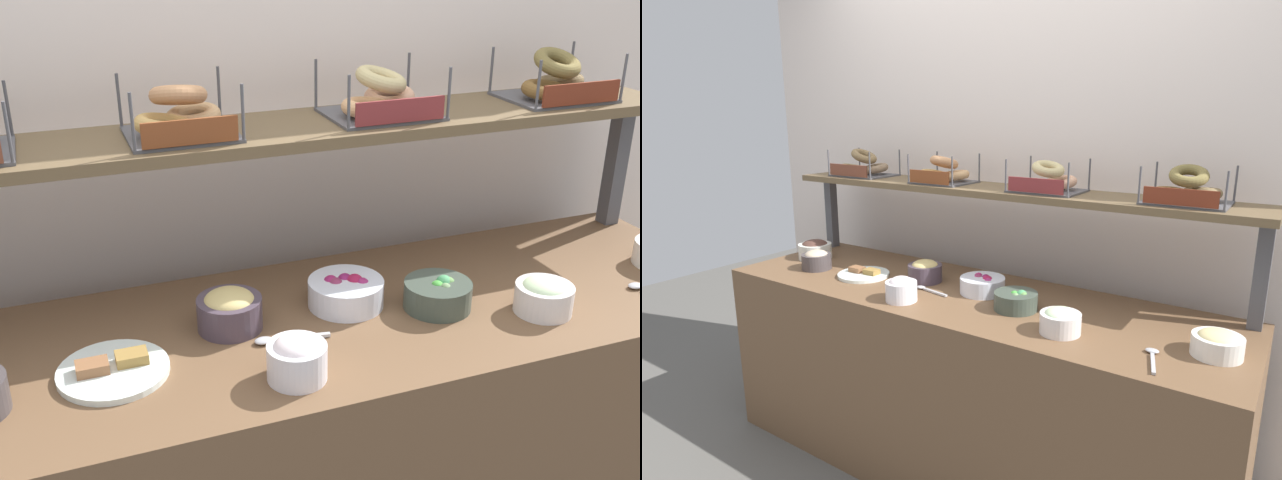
% 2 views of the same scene
% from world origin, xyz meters
% --- Properties ---
extents(ground_plane, '(8.00, 8.00, 0.00)m').
position_xyz_m(ground_plane, '(0.00, 0.00, 0.00)').
color(ground_plane, '#595651').
extents(back_wall, '(3.51, 0.06, 2.40)m').
position_xyz_m(back_wall, '(0.00, 0.55, 1.20)').
color(back_wall, silver).
rests_on(back_wall, ground_plane).
extents(deli_counter, '(2.31, 0.70, 0.85)m').
position_xyz_m(deli_counter, '(0.00, 0.00, 0.42)').
color(deli_counter, brown).
rests_on(deli_counter, ground_plane).
extents(shelf_riser_left, '(0.05, 0.05, 0.40)m').
position_xyz_m(shelf_riser_left, '(-1.09, 0.27, 1.05)').
color(shelf_riser_left, '#4C4C51').
rests_on(shelf_riser_left, deli_counter).
extents(shelf_riser_right, '(0.05, 0.05, 0.40)m').
position_xyz_m(shelf_riser_right, '(1.09, 0.27, 1.05)').
color(shelf_riser_right, '#4C4C51').
rests_on(shelf_riser_right, deli_counter).
extents(upper_shelf, '(2.27, 0.32, 0.03)m').
position_xyz_m(upper_shelf, '(0.00, 0.27, 1.26)').
color(upper_shelf, brown).
rests_on(upper_shelf, shelf_riser_left).
extents(bowl_veggie_mix, '(0.17, 0.17, 0.08)m').
position_xyz_m(bowl_veggie_mix, '(0.29, -0.04, 0.89)').
color(bowl_veggie_mix, '#404B40').
rests_on(bowl_veggie_mix, deli_counter).
extents(bowl_chocolate_spread, '(0.17, 0.17, 0.10)m').
position_xyz_m(bowl_chocolate_spread, '(-0.97, 0.03, 0.90)').
color(bowl_chocolate_spread, white).
rests_on(bowl_chocolate_spread, deli_counter).
extents(bowl_hummus, '(0.16, 0.16, 0.10)m').
position_xyz_m(bowl_hummus, '(-0.24, 0.04, 0.90)').
color(bowl_hummus, '#473B48').
rests_on(bowl_hummus, deli_counter).
extents(bowl_tuna_salad, '(0.15, 0.15, 0.10)m').
position_xyz_m(bowl_tuna_salad, '(-0.81, -0.10, 0.90)').
color(bowl_tuna_salad, '#443D3E').
rests_on(bowl_tuna_salad, deli_counter).
extents(bowl_cream_cheese, '(0.13, 0.13, 0.10)m').
position_xyz_m(bowl_cream_cheese, '(-0.16, -0.22, 0.90)').
color(bowl_cream_cheese, white).
rests_on(bowl_cream_cheese, deli_counter).
extents(bowl_scallion_spread, '(0.15, 0.15, 0.09)m').
position_xyz_m(bowl_scallion_spread, '(0.53, -0.16, 0.90)').
color(bowl_scallion_spread, silver).
rests_on(bowl_scallion_spread, deli_counter).
extents(bowl_beet_salad, '(0.20, 0.20, 0.08)m').
position_xyz_m(bowl_beet_salad, '(0.07, 0.05, 0.89)').
color(bowl_beet_salad, white).
rests_on(bowl_beet_salad, deli_counter).
extents(bowl_egg_salad, '(0.16, 0.16, 0.09)m').
position_xyz_m(bowl_egg_salad, '(1.01, -0.05, 0.89)').
color(bowl_egg_salad, white).
rests_on(bowl_egg_salad, deli_counter).
extents(serving_plate_white, '(0.25, 0.25, 0.04)m').
position_xyz_m(serving_plate_white, '(-0.53, -0.06, 0.86)').
color(serving_plate_white, white).
rests_on(serving_plate_white, deli_counter).
extents(serving_spoon_near_plate, '(0.18, 0.05, 0.01)m').
position_xyz_m(serving_spoon_near_plate, '(-0.14, -0.06, 0.86)').
color(serving_spoon_near_plate, '#B7B7BC').
rests_on(serving_spoon_near_plate, deli_counter).
extents(serving_spoon_by_edge, '(0.07, 0.17, 0.01)m').
position_xyz_m(serving_spoon_by_edge, '(0.85, -0.18, 0.86)').
color(serving_spoon_by_edge, '#B7B7BC').
rests_on(serving_spoon_by_edge, deli_counter).
extents(bagel_basket_poppy, '(0.31, 0.27, 0.15)m').
position_xyz_m(bagel_basket_poppy, '(-0.82, 0.27, 1.33)').
color(bagel_basket_poppy, '#4C4C51').
rests_on(bagel_basket_poppy, upper_shelf).
extents(bagel_basket_sesame, '(0.27, 0.26, 0.14)m').
position_xyz_m(bagel_basket_sesame, '(-0.28, 0.26, 1.33)').
color(bagel_basket_sesame, '#4C4C51').
rests_on(bagel_basket_sesame, upper_shelf).
extents(bagel_basket_plain, '(0.29, 0.26, 0.14)m').
position_xyz_m(bagel_basket_plain, '(0.26, 0.27, 1.33)').
color(bagel_basket_plain, '#4C4C51').
rests_on(bagel_basket_plain, upper_shelf).
extents(bagel_basket_cinnamon_raisin, '(0.30, 0.25, 0.15)m').
position_xyz_m(bagel_basket_cinnamon_raisin, '(0.82, 0.27, 1.33)').
color(bagel_basket_cinnamon_raisin, '#4C4C51').
rests_on(bagel_basket_cinnamon_raisin, upper_shelf).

